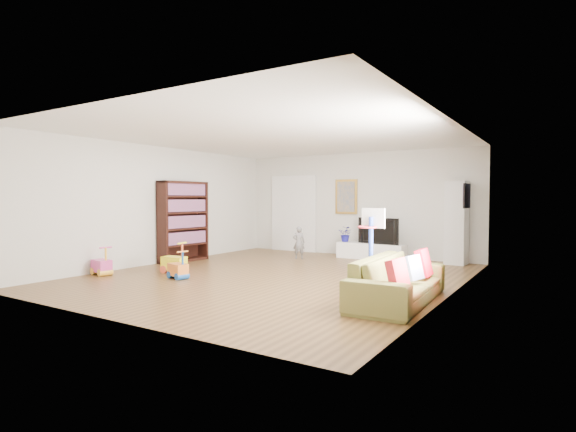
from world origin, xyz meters
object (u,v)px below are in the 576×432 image
Objects in this scene: bookshelf at (183,221)px; sofa at (398,280)px; media_console at (371,251)px; basketball_hoop at (365,253)px.

bookshelf is 5.92m from sofa.
media_console is 0.76× the size of sofa.
sofa is (2.08, -4.17, 0.13)m from media_console.
bookshelf is 0.85× the size of sofa.
basketball_hoop is (5.18, -1.36, -0.27)m from bookshelf.
bookshelf is (-3.63, -2.76, 0.76)m from media_console.
bookshelf reaches higher than basketball_hoop.
basketball_hoop reaches higher than media_console.
bookshelf is at bearing 177.08° from basketball_hoop.
sofa is 0.64m from basketball_hoop.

